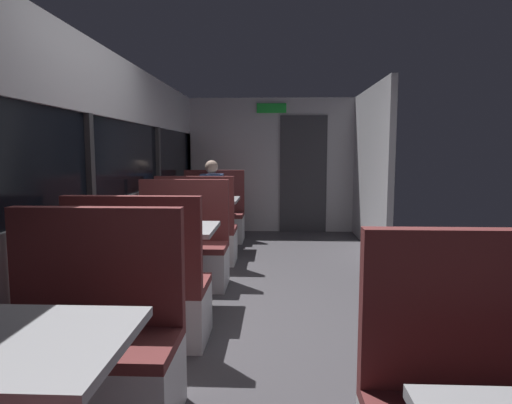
{
  "coord_description": "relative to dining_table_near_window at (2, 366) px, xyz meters",
  "views": [
    {
      "loc": [
        0.08,
        -3.56,
        1.4
      ],
      "look_at": [
        -0.12,
        1.0,
        0.88
      ],
      "focal_mm": 31.35,
      "sensor_mm": 36.0,
      "label": 1
    }
  ],
  "objects": [
    {
      "name": "bench_near_window_facing_entry",
      "position": [
        0.0,
        0.7,
        -0.31
      ],
      "size": [
        0.95,
        0.5,
        1.1
      ],
      "color": "silver",
      "rests_on": "ground_plane"
    },
    {
      "name": "bench_mid_window_facing_end",
      "position": [
        0.0,
        1.64,
        -0.31
      ],
      "size": [
        0.95,
        0.5,
        1.1
      ],
      "color": "silver",
      "rests_on": "ground_plane"
    },
    {
      "name": "carriage_aisle_panel_right",
      "position": [
        2.34,
        5.09,
        0.51
      ],
      "size": [
        0.08,
        2.4,
        2.3
      ],
      "primitive_type": "cube",
      "color": "#B2B2B7",
      "rests_on": "ground_plane"
    },
    {
      "name": "ground_plane",
      "position": [
        0.89,
        2.09,
        -0.65
      ],
      "size": [
        3.3,
        9.2,
        0.02
      ],
      "primitive_type": "cube",
      "color": "#423F44"
    },
    {
      "name": "dining_table_mid_window",
      "position": [
        0.0,
        2.34,
        0.0
      ],
      "size": [
        0.9,
        0.7,
        0.74
      ],
      "color": "#9E9EA3",
      "rests_on": "ground_plane"
    },
    {
      "name": "carriage_end_bulkhead",
      "position": [
        0.95,
        6.28,
        0.5
      ],
      "size": [
        2.9,
        0.11,
        2.3
      ],
      "color": "#B2B2B7",
      "rests_on": "ground_plane"
    },
    {
      "name": "bench_far_window_facing_end",
      "position": [
        0.0,
        3.99,
        -0.31
      ],
      "size": [
        0.95,
        0.5,
        1.1
      ],
      "color": "silver",
      "rests_on": "ground_plane"
    },
    {
      "name": "dining_table_far_window",
      "position": [
        0.0,
        4.68,
        0.0
      ],
      "size": [
        0.9,
        0.7,
        0.74
      ],
      "color": "#9E9EA3",
      "rests_on": "ground_plane"
    },
    {
      "name": "bench_far_window_facing_entry",
      "position": [
        0.0,
        5.38,
        -0.31
      ],
      "size": [
        0.95,
        0.5,
        1.1
      ],
      "color": "silver",
      "rests_on": "ground_plane"
    },
    {
      "name": "seated_passenger",
      "position": [
        0.0,
        5.31,
        -0.1
      ],
      "size": [
        0.47,
        0.55,
        1.26
      ],
      "color": "#26262D",
      "rests_on": "ground_plane"
    },
    {
      "name": "carriage_window_panel_left",
      "position": [
        -0.56,
        2.09,
        0.47
      ],
      "size": [
        0.09,
        8.48,
        2.3
      ],
      "color": "#B2B2B7",
      "rests_on": "ground_plane"
    },
    {
      "name": "dining_table_near_window",
      "position": [
        0.0,
        0.0,
        0.0
      ],
      "size": [
        0.9,
        0.7,
        0.74
      ],
      "color": "#9E9EA3",
      "rests_on": "ground_plane"
    },
    {
      "name": "bench_mid_window_facing_entry",
      "position": [
        0.0,
        3.04,
        -0.31
      ],
      "size": [
        0.95,
        0.5,
        1.1
      ],
      "color": "silver",
      "rests_on": "ground_plane"
    }
  ]
}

